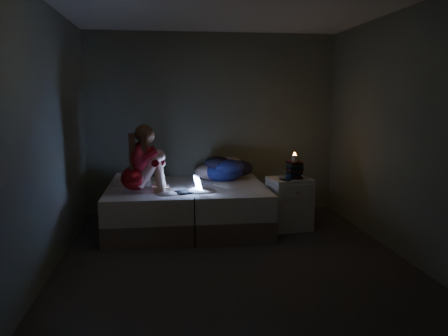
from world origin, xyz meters
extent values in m
cube|color=black|center=(0.00, 0.00, -0.01)|extent=(3.60, 3.80, 0.02)
cube|color=silver|center=(0.00, 0.00, 2.61)|extent=(3.60, 3.80, 0.02)
cube|color=#535750|center=(0.00, 1.91, 1.30)|extent=(3.60, 0.02, 2.60)
cube|color=#535750|center=(0.00, -1.91, 1.30)|extent=(3.60, 0.02, 2.60)
cube|color=#535750|center=(-1.81, 0.00, 1.30)|extent=(0.02, 3.80, 2.60)
cube|color=#535750|center=(1.81, 0.00, 1.30)|extent=(0.02, 3.80, 2.60)
cube|color=silver|center=(-1.12, 1.34, 0.62)|extent=(0.45, 0.32, 0.13)
cube|color=beige|center=(0.89, 0.91, 0.33)|extent=(0.56, 0.52, 0.67)
cylinder|color=beige|center=(0.95, 0.91, 0.94)|extent=(0.07, 0.07, 0.08)
cube|color=black|center=(0.77, 0.79, 0.67)|extent=(0.10, 0.15, 0.01)
sphere|color=navy|center=(0.82, 0.79, 0.71)|extent=(0.08, 0.08, 0.08)
camera|label=1|loc=(-0.66, -4.47, 1.69)|focal=35.25mm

